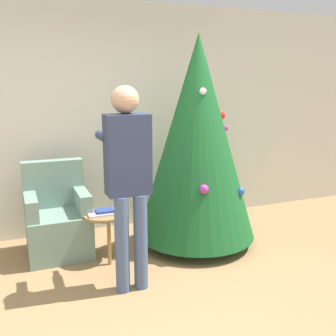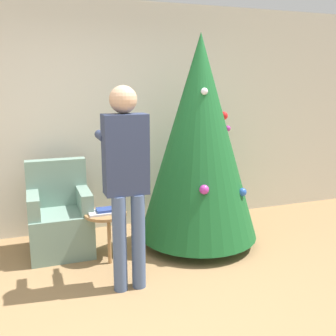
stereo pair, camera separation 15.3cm
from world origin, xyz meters
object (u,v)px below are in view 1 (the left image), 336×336
(armchair, at_px, (58,221))
(side_stool, at_px, (105,220))
(christmas_tree, at_px, (197,138))
(person_standing, at_px, (128,171))

(armchair, distance_m, side_stool, 0.55)
(christmas_tree, distance_m, side_stool, 1.30)
(christmas_tree, bearing_deg, person_standing, -145.47)
(christmas_tree, distance_m, armchair, 1.72)
(christmas_tree, xyz_separation_m, side_stool, (-1.04, -0.03, -0.78))
(side_stool, bearing_deg, christmas_tree, 1.79)
(person_standing, bearing_deg, armchair, 117.15)
(person_standing, distance_m, side_stool, 0.90)
(christmas_tree, relative_size, person_standing, 1.30)
(person_standing, xyz_separation_m, side_stool, (-0.07, 0.63, -0.64))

